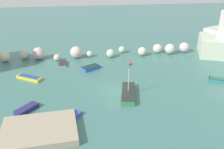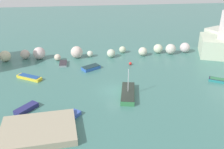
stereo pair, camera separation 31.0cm
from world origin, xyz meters
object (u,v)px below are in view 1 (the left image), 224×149
moored_boat_2 (128,93)px  moored_boat_0 (63,64)px  moored_boat_6 (91,68)px  moored_boat_3 (217,79)px  moored_boat_4 (29,78)px  stone_dock (39,131)px  channel_buoy (130,63)px  moored_boat_1 (27,109)px  moored_boat_5 (70,118)px

moored_boat_2 → moored_boat_0: bearing=48.9°
moored_boat_0 → moored_boat_2: 16.55m
moored_boat_0 → moored_boat_6: bearing=60.1°
moored_boat_3 → moored_boat_4: (-30.38, 4.82, 0.01)m
stone_dock → moored_boat_3: bearing=20.5°
moored_boat_3 → moored_boat_6: 21.44m
stone_dock → moored_boat_2: (11.64, 7.26, -0.04)m
moored_boat_4 → moored_boat_6: bearing=46.8°
channel_buoy → moored_boat_6: size_ratio=0.16×
moored_boat_0 → moored_boat_4: bearing=-43.2°
moored_boat_6 → channel_buoy: bearing=157.6°
channel_buoy → moored_boat_6: (-7.47, -1.12, 0.03)m
moored_boat_1 → moored_boat_4: size_ratio=0.72×
moored_boat_4 → moored_boat_6: moored_boat_6 is taller
moored_boat_1 → moored_boat_5: bearing=-75.5°
moored_boat_3 → moored_boat_2: bearing=-139.1°
channel_buoy → moored_boat_2: 11.77m
moored_boat_2 → stone_dock: bearing=134.0°
moored_boat_1 → moored_boat_6: (9.04, 12.54, 0.02)m
moored_boat_3 → moored_boat_4: size_ratio=0.63×
moored_boat_4 → moored_boat_3: bearing=22.8°
moored_boat_2 → moored_boat_5: (-8.24, -4.95, -0.13)m
channel_buoy → moored_boat_0: bearing=172.0°
moored_boat_0 → moored_boat_2: moored_boat_2 is taller
channel_buoy → moored_boat_5: (-10.88, -16.42, -0.04)m
moored_boat_4 → stone_dock: bearing=-44.8°
moored_boat_3 → moored_boat_1: bearing=-139.7°
stone_dock → moored_boat_5: size_ratio=2.52×
moored_boat_1 → moored_boat_6: moored_boat_6 is taller
moored_boat_3 → moored_boat_5: size_ratio=0.84×
moored_boat_3 → moored_boat_6: bearing=-170.1°
moored_boat_2 → channel_buoy: bearing=-0.9°
moored_boat_1 → channel_buoy: bearing=-9.8°
moored_boat_2 → moored_boat_6: moored_boat_2 is taller
moored_boat_3 → moored_boat_5: moored_boat_3 is taller
channel_buoy → moored_boat_2: moored_boat_2 is taller
moored_boat_1 → moored_boat_4: moored_boat_1 is taller
moored_boat_5 → moored_boat_6: bearing=-154.0°
channel_buoy → moored_boat_4: moored_boat_4 is taller
moored_boat_2 → moored_boat_6: size_ratio=1.76×
moored_boat_1 → moored_boat_3: size_ratio=1.15×
channel_buoy → moored_boat_1: (-16.51, -13.66, 0.01)m
moored_boat_5 → moored_boat_6: size_ratio=0.93×
channel_buoy → moored_boat_6: bearing=-171.5°
moored_boat_0 → moored_boat_3: size_ratio=1.05×
moored_boat_4 → moored_boat_0: bearing=79.0°
moored_boat_6 → moored_boat_4: bearing=-15.9°
moored_boat_4 → moored_boat_6: 10.70m
channel_buoy → moored_boat_5: size_ratio=0.17×
stone_dock → moored_boat_5: bearing=34.3°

